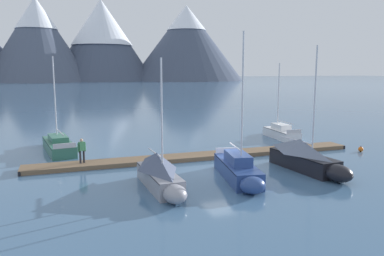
# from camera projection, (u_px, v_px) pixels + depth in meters

# --- Properties ---
(ground_plane) EXTENTS (700.00, 700.00, 0.00)m
(ground_plane) POSITION_uv_depth(u_px,v_px,m) (224.00, 171.00, 24.55)
(ground_plane) COLOR #426689
(mountain_central_massif) EXTENTS (58.71, 58.71, 47.56)m
(mountain_central_massif) POSITION_uv_depth(u_px,v_px,m) (37.00, 38.00, 213.86)
(mountain_central_massif) COLOR #4C566B
(mountain_central_massif) RESTS_ON ground
(mountain_shoulder_ridge) EXTENTS (64.02, 64.02, 50.01)m
(mountain_shoulder_ridge) POSITION_uv_depth(u_px,v_px,m) (102.00, 38.00, 234.13)
(mountain_shoulder_ridge) COLOR #424C60
(mountain_shoulder_ridge) RESTS_ON ground
(mountain_east_summit) EXTENTS (73.00, 73.00, 47.65)m
(mountain_east_summit) POSITION_uv_depth(u_px,v_px,m) (187.00, 42.00, 242.36)
(mountain_east_summit) COLOR #424C60
(mountain_east_summit) RESTS_ON ground
(dock) EXTENTS (25.13, 2.48, 0.30)m
(dock) POSITION_uv_depth(u_px,v_px,m) (201.00, 156.00, 28.24)
(dock) COLOR brown
(dock) RESTS_ON ground
(sailboat_nearest_berth) EXTENTS (2.58, 7.28, 7.66)m
(sailboat_nearest_berth) POSITION_uv_depth(u_px,v_px,m) (58.00, 144.00, 30.64)
(sailboat_nearest_berth) COLOR #336B56
(sailboat_nearest_berth) RESTS_ON ground
(sailboat_second_berth) EXTENTS (1.70, 6.03, 7.20)m
(sailboat_second_berth) POSITION_uv_depth(u_px,v_px,m) (160.00, 172.00, 20.85)
(sailboat_second_berth) COLOR #93939E
(sailboat_second_berth) RESTS_ON ground
(sailboat_mid_dock_port) EXTENTS (2.77, 6.67, 8.72)m
(sailboat_mid_dock_port) POSITION_uv_depth(u_px,v_px,m) (239.00, 170.00, 22.49)
(sailboat_mid_dock_port) COLOR navy
(sailboat_mid_dock_port) RESTS_ON ground
(sailboat_mid_dock_starboard) EXTENTS (2.13, 6.74, 8.08)m
(sailboat_mid_dock_starboard) POSITION_uv_depth(u_px,v_px,m) (306.00, 157.00, 24.52)
(sailboat_mid_dock_starboard) COLOR black
(sailboat_mid_dock_starboard) RESTS_ON ground
(sailboat_far_berth) EXTENTS (2.01, 5.69, 7.22)m
(sailboat_far_berth) POSITION_uv_depth(u_px,v_px,m) (279.00, 132.00, 36.80)
(sailboat_far_berth) COLOR white
(sailboat_far_berth) RESTS_ON ground
(person_on_dock) EXTENTS (0.55, 0.35, 1.69)m
(person_on_dock) POSITION_uv_depth(u_px,v_px,m) (82.00, 149.00, 25.36)
(person_on_dock) COLOR #232328
(person_on_dock) RESTS_ON dock
(mooring_buoy_channel_marker) EXTENTS (0.40, 0.40, 0.48)m
(mooring_buoy_channel_marker) POSITION_uv_depth(u_px,v_px,m) (361.00, 149.00, 30.43)
(mooring_buoy_channel_marker) COLOR orange
(mooring_buoy_channel_marker) RESTS_ON ground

